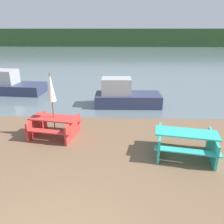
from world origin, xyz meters
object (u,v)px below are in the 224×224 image
at_px(picnic_table_red, 54,125).
at_px(umbrella_white, 51,88).
at_px(boat, 125,96).
at_px(boat_second, 11,85).
at_px(picnic_table_teal, 185,141).

bearing_deg(picnic_table_red, umbrella_white, 0.00).
bearing_deg(boat, umbrella_white, -127.77).
relative_size(picnic_table_red, boat_second, 0.52).
bearing_deg(picnic_table_teal, boat_second, 141.83).
bearing_deg(boat_second, umbrella_white, -48.57).
height_order(umbrella_white, boat, umbrella_white).
xyz_separation_m(picnic_table_teal, boat_second, (-8.77, 6.89, 0.03)).
distance_m(picnic_table_red, boat_second, 7.17).
distance_m(picnic_table_teal, picnic_table_red, 4.58).
bearing_deg(picnic_table_red, boat, 53.68).
height_order(picnic_table_teal, boat, boat).
xyz_separation_m(picnic_table_red, boat_second, (-4.35, 5.70, 0.07)).
bearing_deg(picnic_table_teal, umbrella_white, 164.91).
bearing_deg(picnic_table_teal, boat, 110.76).
height_order(picnic_table_red, boat, boat).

